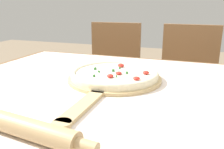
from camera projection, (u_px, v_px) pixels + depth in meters
name	position (u px, v px, depth m)	size (l,w,h in m)	color
dining_table	(106.00, 111.00, 0.89)	(1.28, 1.03, 0.74)	brown
towel_cloth	(106.00, 86.00, 0.86)	(1.20, 0.95, 0.00)	silver
pizza_peel	(112.00, 80.00, 0.90)	(0.36, 0.60, 0.01)	tan
pizza	(115.00, 74.00, 0.92)	(0.34, 0.34, 0.03)	beige
rolling_pin	(15.00, 125.00, 0.53)	(0.42, 0.09, 0.05)	tan
chair_left	(113.00, 74.00, 1.80)	(0.42, 0.42, 0.90)	brown
chair_right	(187.00, 81.00, 1.62)	(0.41, 0.41, 0.90)	brown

